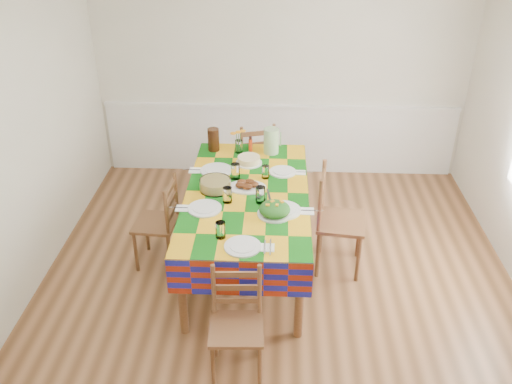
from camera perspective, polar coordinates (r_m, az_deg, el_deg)
room at (r=4.34m, az=2.56°, el=2.89°), size 4.58×5.08×2.78m
wainscot at (r=6.95m, az=2.53°, el=5.84°), size 4.41×0.06×0.92m
dining_table at (r=5.06m, az=-0.94°, el=-0.90°), size 1.14×2.11×0.82m
setting_near_head at (r=4.30m, az=-2.18°, el=-5.10°), size 0.48×0.32×0.14m
setting_left_near at (r=4.79m, az=-4.63°, el=-1.19°), size 0.55×0.33×0.14m
setting_left_far at (r=5.32m, az=-3.56°, el=2.27°), size 0.58×0.35×0.15m
setting_right_near at (r=4.75m, az=2.06°, el=-1.31°), size 0.60×0.35×0.15m
setting_right_far at (r=5.30m, az=2.25°, el=2.14°), size 0.50×0.29×0.13m
meat_platter at (r=5.06m, az=-0.99°, el=0.70°), size 0.36×0.26×0.07m
salad_platter at (r=4.65m, az=1.97°, el=-1.88°), size 0.30×0.30×0.13m
pasta_bowl at (r=5.03m, az=-4.31°, el=0.77°), size 0.29×0.29×0.11m
cake at (r=5.51m, az=-0.76°, el=3.36°), size 0.27×0.27×0.07m
serving_utensils at (r=4.90m, az=1.12°, el=-0.67°), size 0.15×0.34×0.01m
flower_vase at (r=5.71m, az=-1.84°, el=5.19°), size 0.16×0.14×0.26m
hot_sauce at (r=5.75m, az=-0.59°, el=5.10°), size 0.04×0.04×0.17m
green_pitcher at (r=5.69m, az=1.61°, el=5.40°), size 0.16×0.16×0.27m
tea_pitcher at (r=5.77m, az=-4.50°, el=5.52°), size 0.12×0.12×0.24m
name_card at (r=4.17m, az=-1.64°, el=-6.69°), size 0.08×0.03×0.02m
chair_near at (r=4.16m, az=-2.05°, el=-13.80°), size 0.42×0.40×0.90m
chair_far at (r=6.35m, az=-0.10°, el=3.35°), size 0.53×0.51×0.98m
chair_left at (r=5.31m, az=-10.10°, el=-3.23°), size 0.42×0.44×0.93m
chair_right at (r=5.20m, az=8.41°, el=-3.05°), size 0.50×0.52×1.06m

